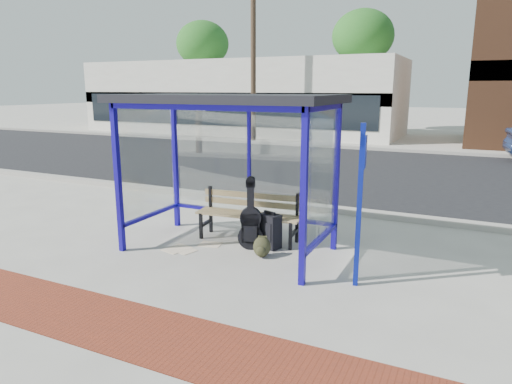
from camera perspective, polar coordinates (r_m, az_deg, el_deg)
The scene contains 19 objects.
ground at distance 7.33m, azimuth -3.44°, elevation -7.20°, with size 120.00×120.00×0.00m, color #B2ADA0.
brick_paver_strip at distance 5.39m, azimuth -17.34°, elevation -15.43°, with size 60.00×1.00×0.01m, color maroon.
curb_near at distance 9.83m, azimuth 4.70°, elevation -1.62°, with size 60.00×0.25×0.12m, color gray.
street_asphalt at distance 14.63m, azimuth 11.80°, elevation 2.70°, with size 60.00×10.00×0.00m, color black.
curb_far at distance 19.56m, azimuth 15.39°, elevation 5.19°, with size 60.00×0.25×0.12m, color gray.
far_sidewalk at distance 21.43m, azimuth 16.29°, elevation 5.61°, with size 60.00×4.00×0.01m, color #B2ADA0.
bus_shelter at distance 6.96m, azimuth -3.39°, elevation 9.22°, with size 3.30×1.80×2.42m.
storefront_white at distance 26.99m, azimuth -1.89°, elevation 11.75°, with size 18.00×6.04×4.00m.
tree_left at distance 33.08m, azimuth -6.70°, elevation 17.86°, with size 3.60×3.60×7.03m.
tree_mid at distance 28.88m, azimuth 13.22°, elevation 18.36°, with size 3.60×3.60×7.03m.
utility_pole_west at distance 21.61m, azimuth -0.34°, elevation 17.08°, with size 1.60×0.24×8.00m.
bench at distance 7.66m, azimuth -0.80°, elevation -2.53°, with size 1.81×0.58×0.84m.
guitar_bag at distance 7.22m, azimuth -0.67°, elevation -4.09°, with size 0.42×0.25×1.11m.
suitcase at distance 7.31m, azimuth 1.69°, elevation -4.90°, with size 0.40×0.33×0.61m.
backpack at distance 6.96m, azimuth 0.73°, elevation -6.93°, with size 0.31×0.30×0.32m.
sign_post at distance 5.83m, azimuth 12.91°, elevation -0.62°, with size 0.10×0.26×2.10m.
newspaper_a at distance 7.36m, azimuth -8.97°, elevation -7.21°, with size 0.35×0.28×0.01m, color white.
newspaper_b at distance 7.44m, azimuth -9.87°, elevation -7.01°, with size 0.41×0.32×0.01m, color white.
newspaper_c at distance 7.58m, azimuth -5.73°, elevation -6.53°, with size 0.35×0.28×0.01m, color white.
Camera 1 is at (3.33, -6.02, 2.51)m, focal length 32.00 mm.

